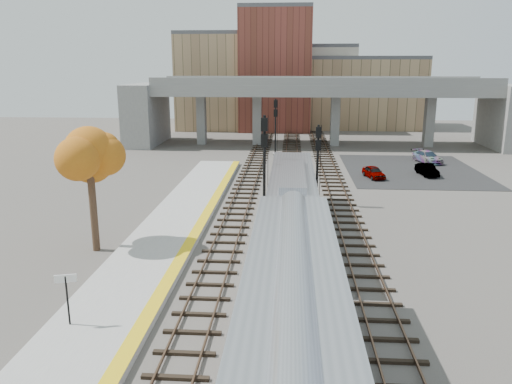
% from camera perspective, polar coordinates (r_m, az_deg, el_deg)
% --- Properties ---
extents(ground, '(160.00, 160.00, 0.00)m').
position_cam_1_polar(ground, '(28.34, 2.02, -8.71)').
color(ground, '#47423D').
rests_on(ground, ground).
extents(platform, '(4.50, 60.00, 0.35)m').
position_cam_1_polar(platform, '(29.40, -12.38, -7.81)').
color(platform, '#9E9E99').
rests_on(platform, ground).
extents(yellow_strip, '(0.70, 60.00, 0.01)m').
position_cam_1_polar(yellow_strip, '(28.87, -8.74, -7.68)').
color(yellow_strip, yellow).
rests_on(yellow_strip, platform).
extents(tracks, '(10.70, 95.00, 0.25)m').
position_cam_1_polar(tracks, '(40.11, 4.00, -1.65)').
color(tracks, black).
rests_on(tracks, ground).
extents(overpass, '(54.00, 12.00, 9.50)m').
position_cam_1_polar(overpass, '(71.39, 7.40, 9.95)').
color(overpass, slate).
rests_on(overpass, ground).
extents(buildings_far, '(43.00, 21.00, 20.60)m').
position_cam_1_polar(buildings_far, '(92.70, 4.38, 12.28)').
color(buildings_far, tan).
rests_on(buildings_far, ground).
extents(parking_lot, '(14.00, 18.00, 0.04)m').
position_cam_1_polar(parking_lot, '(56.74, 17.36, 2.41)').
color(parking_lot, black).
rests_on(parking_lot, ground).
extents(locomotive, '(3.02, 19.05, 4.10)m').
position_cam_1_polar(locomotive, '(33.34, 4.15, -1.04)').
color(locomotive, '#A8AAB2').
rests_on(locomotive, ground).
extents(signal_mast_near, '(0.60, 0.64, 7.54)m').
position_cam_1_polar(signal_mast_near, '(37.13, 0.95, 3.05)').
color(signal_mast_near, '#9E9E99').
rests_on(signal_mast_near, ground).
extents(signal_mast_mid, '(0.60, 0.64, 6.53)m').
position_cam_1_polar(signal_mast_mid, '(40.24, 7.02, 2.82)').
color(signal_mast_mid, '#9E9E99').
rests_on(signal_mast_mid, ground).
extents(signal_mast_far, '(0.60, 0.64, 7.06)m').
position_cam_1_polar(signal_mast_far, '(62.64, 2.23, 7.35)').
color(signal_mast_far, '#9E9E99').
rests_on(signal_mast_far, ground).
extents(station_sign, '(0.88, 0.29, 2.27)m').
position_cam_1_polar(station_sign, '(22.70, -20.85, -10.32)').
color(station_sign, black).
rests_on(station_sign, platform).
extents(tree, '(3.60, 3.60, 7.63)m').
position_cam_1_polar(tree, '(31.02, -18.52, 3.50)').
color(tree, '#382619').
rests_on(tree, ground).
extents(car_a, '(2.21, 3.71, 1.18)m').
position_cam_1_polar(car_a, '(51.56, 13.31, 2.22)').
color(car_a, '#99999E').
rests_on(car_a, parking_lot).
extents(car_b, '(1.76, 3.80, 1.21)m').
position_cam_1_polar(car_b, '(54.19, 18.96, 2.42)').
color(car_b, '#99999E').
rests_on(car_b, parking_lot).
extents(car_c, '(3.28, 4.97, 1.34)m').
position_cam_1_polar(car_c, '(61.55, 19.00, 3.82)').
color(car_c, '#99999E').
rests_on(car_c, parking_lot).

